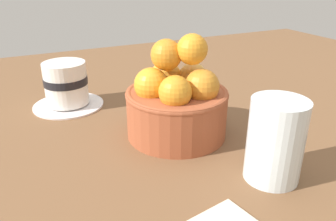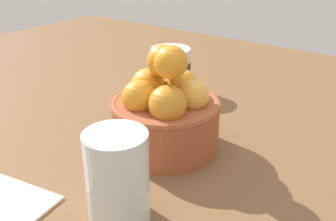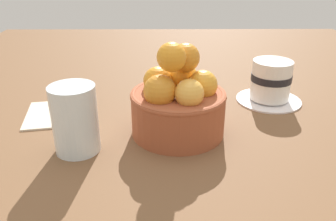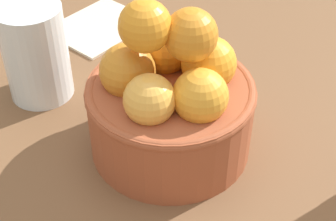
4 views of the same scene
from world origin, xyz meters
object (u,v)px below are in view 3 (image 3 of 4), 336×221
Objects in this scene: terracotta_bowl at (178,102)px; coffee_cup at (271,83)px; folded_napkin at (54,113)px; water_glass at (75,119)px.

coffee_cup is (12.58, -18.04, -1.59)cm from terracotta_bowl.
coffee_cup reaches higher than folded_napkin.
coffee_cup is at bearing -81.64° from folded_napkin.
water_glass is at bearing -149.20° from folded_napkin.
coffee_cup is at bearing -55.11° from terracotta_bowl.
terracotta_bowl reaches higher than coffee_cup.
folded_napkin is at bearing 30.80° from water_glass.
water_glass reaches higher than coffee_cup.
terracotta_bowl is 1.34× the size of folded_napkin.
terracotta_bowl reaches higher than water_glass.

